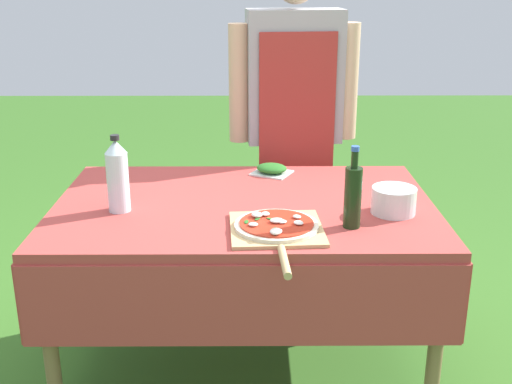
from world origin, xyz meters
TOP-DOWN VIEW (x-y plane):
  - ground_plane at (0.00, 0.00)m, footprint 12.00×12.00m
  - prep_table at (0.00, 0.00)m, footprint 1.41×0.93m
  - person_cook at (0.22, 0.68)m, footprint 0.59×0.23m
  - pizza_on_peel at (0.11, -0.28)m, footprint 0.32×0.51m
  - oil_bottle at (0.36, -0.24)m, footprint 0.06×0.06m
  - water_bottle at (-0.44, -0.08)m, footprint 0.08×0.08m
  - herb_container at (0.11, 0.35)m, footprint 0.19×0.19m
  - mixing_tub at (0.53, -0.11)m, footprint 0.16×0.16m

SIDE VIEW (x-z plane):
  - ground_plane at x=0.00m, z-range 0.00..0.00m
  - prep_table at x=0.00m, z-range 0.28..1.01m
  - pizza_on_peel at x=0.11m, z-range 0.72..0.77m
  - herb_container at x=0.11m, z-range 0.73..0.77m
  - mixing_tub at x=0.53m, z-range 0.73..0.82m
  - oil_bottle at x=0.36m, z-range 0.70..0.98m
  - water_bottle at x=-0.44m, z-range 0.72..1.00m
  - person_cook at x=0.22m, z-range 0.14..1.72m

